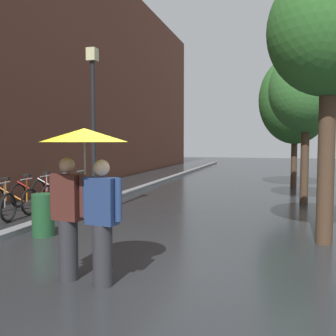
{
  "coord_description": "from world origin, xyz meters",
  "views": [
    {
      "loc": [
        1.95,
        -5.03,
        1.9
      ],
      "look_at": [
        -0.2,
        2.54,
        1.35
      ],
      "focal_mm": 41.19,
      "sensor_mm": 36.0,
      "label": 1
    }
  ],
  "objects_px": {
    "parked_bicycle_2": "(33,195)",
    "street_lamp_post": "(93,118)",
    "street_tree_1": "(306,90)",
    "parked_bicycle_4": "(69,188)",
    "street_tree_0": "(330,33)",
    "street_tree_2": "(295,100)",
    "parked_bicycle_1": "(13,200)",
    "litter_bin": "(43,215)",
    "couple_under_umbrella": "(85,179)",
    "parked_bicycle_3": "(52,191)"
  },
  "relations": [
    {
      "from": "street_lamp_post",
      "to": "litter_bin",
      "type": "distance_m",
      "value": 3.13
    },
    {
      "from": "street_tree_0",
      "to": "street_tree_1",
      "type": "bearing_deg",
      "value": 90.66
    },
    {
      "from": "parked_bicycle_1",
      "to": "couple_under_umbrella",
      "type": "height_order",
      "value": "couple_under_umbrella"
    },
    {
      "from": "couple_under_umbrella",
      "to": "parked_bicycle_3",
      "type": "bearing_deg",
      "value": 126.05
    },
    {
      "from": "street_tree_1",
      "to": "parked_bicycle_4",
      "type": "distance_m",
      "value": 8.08
    },
    {
      "from": "parked_bicycle_1",
      "to": "parked_bicycle_2",
      "type": "bearing_deg",
      "value": 91.21
    },
    {
      "from": "parked_bicycle_1",
      "to": "parked_bicycle_3",
      "type": "bearing_deg",
      "value": 91.22
    },
    {
      "from": "parked_bicycle_2",
      "to": "street_tree_2",
      "type": "bearing_deg",
      "value": 44.81
    },
    {
      "from": "street_tree_2",
      "to": "parked_bicycle_1",
      "type": "relative_size",
      "value": 4.96
    },
    {
      "from": "litter_bin",
      "to": "street_lamp_post",
      "type": "bearing_deg",
      "value": 91.44
    },
    {
      "from": "parked_bicycle_2",
      "to": "street_lamp_post",
      "type": "relative_size",
      "value": 0.26
    },
    {
      "from": "street_tree_1",
      "to": "parked_bicycle_1",
      "type": "relative_size",
      "value": 4.37
    },
    {
      "from": "street_tree_0",
      "to": "couple_under_umbrella",
      "type": "bearing_deg",
      "value": -138.02
    },
    {
      "from": "parked_bicycle_1",
      "to": "couple_under_umbrella",
      "type": "bearing_deg",
      "value": -42.89
    },
    {
      "from": "parked_bicycle_2",
      "to": "litter_bin",
      "type": "relative_size",
      "value": 1.31
    },
    {
      "from": "parked_bicycle_3",
      "to": "couple_under_umbrella",
      "type": "xyz_separation_m",
      "value": [
        4.18,
        -5.75,
        1.02
      ]
    },
    {
      "from": "street_tree_1",
      "to": "couple_under_umbrella",
      "type": "bearing_deg",
      "value": -112.56
    },
    {
      "from": "street_tree_2",
      "to": "couple_under_umbrella",
      "type": "xyz_separation_m",
      "value": [
        -3.11,
        -11.97,
        -2.18
      ]
    },
    {
      "from": "street_tree_1",
      "to": "parked_bicycle_3",
      "type": "xyz_separation_m",
      "value": [
        -7.44,
        -2.1,
        -3.05
      ]
    },
    {
      "from": "parked_bicycle_3",
      "to": "parked_bicycle_4",
      "type": "height_order",
      "value": "same"
    },
    {
      "from": "couple_under_umbrella",
      "to": "street_tree_1",
      "type": "bearing_deg",
      "value": 67.44
    },
    {
      "from": "parked_bicycle_4",
      "to": "street_tree_0",
      "type": "bearing_deg",
      "value": -26.02
    },
    {
      "from": "parked_bicycle_1",
      "to": "street_tree_0",
      "type": "bearing_deg",
      "value": -6.61
    },
    {
      "from": "street_tree_0",
      "to": "street_tree_2",
      "type": "distance_m",
      "value": 9.0
    },
    {
      "from": "parked_bicycle_4",
      "to": "litter_bin",
      "type": "bearing_deg",
      "value": -65.45
    },
    {
      "from": "parked_bicycle_1",
      "to": "street_tree_2",
      "type": "bearing_deg",
      "value": 48.25
    },
    {
      "from": "street_tree_1",
      "to": "litter_bin",
      "type": "relative_size",
      "value": 5.58
    },
    {
      "from": "parked_bicycle_2",
      "to": "street_lamp_post",
      "type": "distance_m",
      "value": 2.97
    },
    {
      "from": "street_tree_0",
      "to": "parked_bicycle_2",
      "type": "relative_size",
      "value": 4.56
    },
    {
      "from": "street_tree_1",
      "to": "street_tree_2",
      "type": "distance_m",
      "value": 4.14
    },
    {
      "from": "parked_bicycle_1",
      "to": "parked_bicycle_3",
      "type": "height_order",
      "value": "same"
    },
    {
      "from": "parked_bicycle_4",
      "to": "parked_bicycle_1",
      "type": "bearing_deg",
      "value": -90.53
    },
    {
      "from": "street_tree_0",
      "to": "parked_bicycle_3",
      "type": "distance_m",
      "value": 8.71
    },
    {
      "from": "parked_bicycle_3",
      "to": "parked_bicycle_1",
      "type": "bearing_deg",
      "value": -88.78
    },
    {
      "from": "parked_bicycle_2",
      "to": "litter_bin",
      "type": "distance_m",
      "value": 3.42
    },
    {
      "from": "parked_bicycle_2",
      "to": "parked_bicycle_3",
      "type": "bearing_deg",
      "value": 91.23
    },
    {
      "from": "street_tree_0",
      "to": "street_tree_1",
      "type": "relative_size",
      "value": 1.07
    },
    {
      "from": "couple_under_umbrella",
      "to": "street_lamp_post",
      "type": "distance_m",
      "value": 5.02
    },
    {
      "from": "street_tree_1",
      "to": "street_tree_2",
      "type": "height_order",
      "value": "street_tree_2"
    },
    {
      "from": "couple_under_umbrella",
      "to": "street_lamp_post",
      "type": "relative_size",
      "value": 0.49
    },
    {
      "from": "street_tree_0",
      "to": "parked_bicycle_1",
      "type": "bearing_deg",
      "value": 173.39
    },
    {
      "from": "parked_bicycle_1",
      "to": "street_lamp_post",
      "type": "relative_size",
      "value": 0.26
    },
    {
      "from": "parked_bicycle_2",
      "to": "parked_bicycle_4",
      "type": "relative_size",
      "value": 1.01
    },
    {
      "from": "street_tree_1",
      "to": "parked_bicycle_3",
      "type": "bearing_deg",
      "value": -164.26
    },
    {
      "from": "street_tree_0",
      "to": "street_tree_2",
      "type": "bearing_deg",
      "value": 91.29
    },
    {
      "from": "parked_bicycle_2",
      "to": "litter_bin",
      "type": "bearing_deg",
      "value": -51.7
    },
    {
      "from": "street_tree_0",
      "to": "parked_bicycle_4",
      "type": "xyz_separation_m",
      "value": [
        -7.43,
        3.63,
        -3.46
      ]
    },
    {
      "from": "street_tree_2",
      "to": "parked_bicycle_2",
      "type": "distance_m",
      "value": 10.74
    },
    {
      "from": "street_tree_0",
      "to": "street_lamp_post",
      "type": "bearing_deg",
      "value": 165.1
    },
    {
      "from": "street_tree_1",
      "to": "parked_bicycle_2",
      "type": "relative_size",
      "value": 4.25
    }
  ]
}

